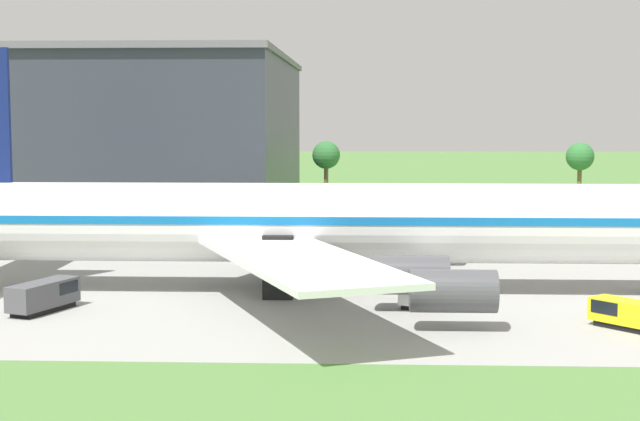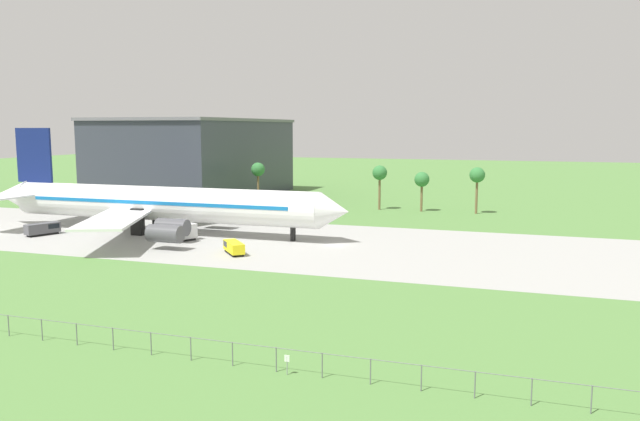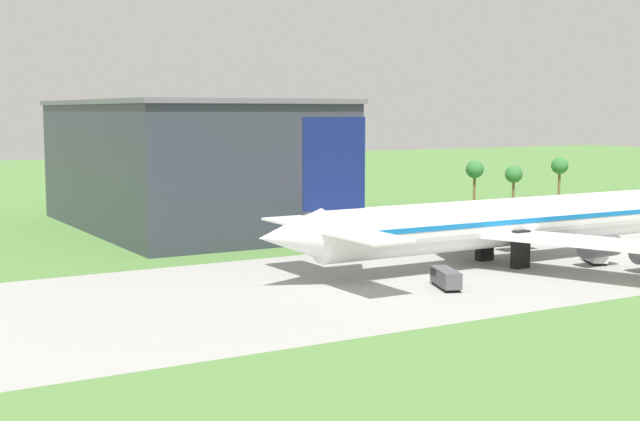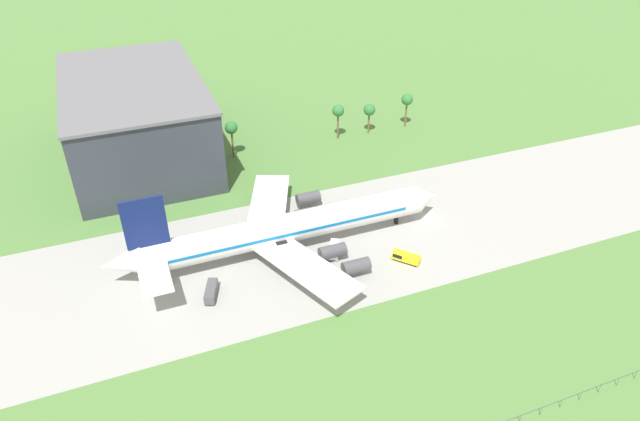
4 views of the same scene
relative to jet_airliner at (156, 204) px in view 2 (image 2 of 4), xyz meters
The scene contains 10 objects.
ground_plane 36.74m from the jet_airliner, ahead, with size 600.00×600.00×0.00m, color #517F3D.
taxiway_strip 36.74m from the jet_airliner, ahead, with size 320.00×44.00×0.02m.
jet_airliner is the anchor object (origin of this frame).
baggage_tug 27.11m from the jet_airliner, 30.54° to the right, with size 5.53×5.92×1.97m.
fuel_truck 21.30m from the jet_airliner, 154.04° to the right, with size 4.08×6.55×2.28m.
catering_van 11.93m from the jet_airliner, 33.56° to the right, with size 3.94×5.03×2.98m.
perimeter_fence 67.33m from the jet_airliner, 57.33° to the right, with size 80.10×0.10×2.10m.
no_stopping_sign 75.45m from the jet_airliner, 49.05° to the right, with size 0.44×0.08×1.68m.
terminal_building 63.28m from the jet_airliner, 112.32° to the left, with size 36.72×61.20×22.61m.
palm_tree_row 57.54m from the jet_airliner, 54.99° to the left, with size 59.48×3.60×11.06m.
Camera 2 is at (31.14, -100.63, 20.04)m, focal length 35.00 mm.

